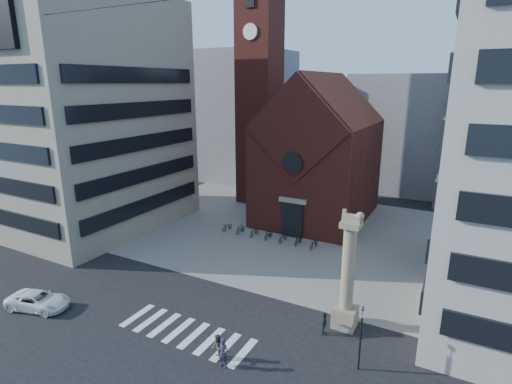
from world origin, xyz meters
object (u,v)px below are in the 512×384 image
pedestrian_2 (324,323)px  scooter_0 (227,227)px  white_car (38,301)px  lion_column (347,282)px  pedestrian_1 (217,347)px  traffic_light (361,336)px  pedestrian_0 (223,353)px

pedestrian_2 → scooter_0: bearing=36.5°
white_car → pedestrian_2: 21.59m
lion_column → pedestrian_1: size_ratio=5.08×
traffic_light → white_car: traffic_light is taller
white_car → pedestrian_1: bearing=-99.5°
white_car → lion_column: bearing=-82.9°
traffic_light → pedestrian_1: bearing=-157.9°
white_car → pedestrian_0: size_ratio=2.52×
pedestrian_2 → scooter_0: pedestrian_2 is taller
traffic_light → scooter_0: size_ratio=2.31×
lion_column → pedestrian_1: bearing=-129.7°
scooter_0 → traffic_light: bearing=-36.4°
traffic_light → white_car: size_ratio=0.90×
pedestrian_0 → pedestrian_2: bearing=53.1°
lion_column → pedestrian_2: (-1.01, -1.65, -2.61)m
white_car → pedestrian_2: (20.35, 7.19, 0.19)m
traffic_light → white_car: (-23.35, -4.83, -1.62)m
lion_column → scooter_0: size_ratio=4.65×
lion_column → pedestrian_0: bearing=-124.9°
lion_column → traffic_light: lion_column is taller
pedestrian_0 → traffic_light: bearing=25.4°
lion_column → white_car: (-21.36, -8.83, -2.79)m
traffic_light → white_car: bearing=-168.3°
traffic_light → pedestrian_1: 8.76m
lion_column → pedestrian_0: (-5.33, -7.65, -2.51)m
white_car → pedestrian_2: pedestrian_2 is taller
pedestrian_2 → scooter_0: 21.38m
pedestrian_0 → pedestrian_1: size_ratio=1.11×
white_car → pedestrian_2: bearing=-85.9°
lion_column → white_car: lion_column is taller
scooter_0 → pedestrian_0: bearing=-55.3°
lion_column → pedestrian_2: 3.25m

